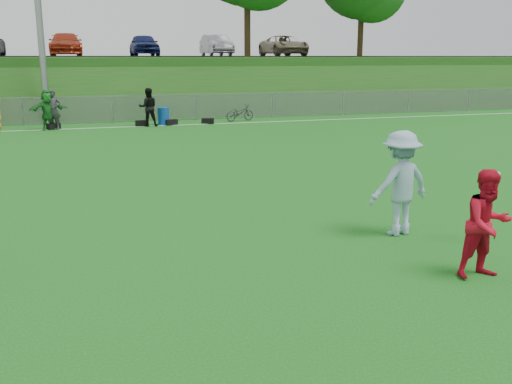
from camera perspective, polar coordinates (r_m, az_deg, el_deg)
name	(u,v)px	position (r m, az deg, el deg)	size (l,w,h in m)	color
ground	(209,265)	(8.67, -4.68, -7.32)	(120.00, 120.00, 0.00)	#125615
sideline_far	(117,127)	(26.15, -13.69, 6.32)	(60.00, 0.10, 0.01)	white
fence	(113,109)	(28.07, -14.07, 8.08)	(58.00, 0.06, 1.30)	gray
berm	(101,81)	(38.99, -15.27, 10.65)	(120.00, 18.00, 3.00)	#1B5518
parking_lot	(98,57)	(40.95, -15.54, 12.92)	(120.00, 12.00, 0.10)	black
car_row	(79,44)	(39.93, -17.27, 13.91)	(32.04, 5.18, 1.44)	white
spectator_row	(48,110)	(26.03, -20.11, 7.72)	(8.44, 0.94, 1.69)	#A70B10
gear_bags	(145,123)	(26.35, -11.03, 6.77)	(7.41, 0.55, 0.26)	black
player_red_center	(487,224)	(8.60, 22.13, -3.00)	(0.76, 0.59, 1.56)	red
player_blue	(400,183)	(10.20, 14.20, 0.85)	(1.18, 0.68, 1.83)	#8EAEC5
frisbee	(493,173)	(10.18, 22.59, 1.77)	(0.24, 0.24, 0.02)	white
recycling_bin	(164,116)	(26.62, -9.23, 7.49)	(0.53, 0.53, 0.79)	#0E409A
bicycle	(240,113)	(27.92, -1.64, 7.93)	(0.53, 1.52, 0.80)	#2A2A2D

